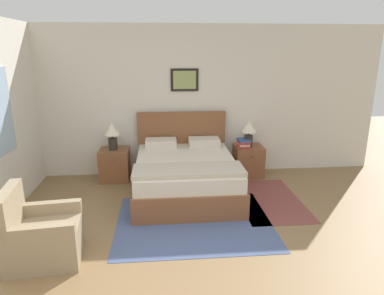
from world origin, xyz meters
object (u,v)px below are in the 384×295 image
(armchair, at_px, (40,236))
(table_lamp_near_window, at_px, (112,133))
(nightstand_by_door, at_px, (248,161))
(bed, at_px, (185,174))
(table_lamp_by_door, at_px, (249,130))
(nightstand_near_window, at_px, (115,165))

(armchair, xyz_separation_m, table_lamp_near_window, (0.48, 2.31, 0.56))
(armchair, height_order, nightstand_by_door, armchair)
(bed, xyz_separation_m, table_lamp_by_door, (1.16, 0.70, 0.52))
(bed, relative_size, nightstand_near_window, 3.50)
(table_lamp_by_door, bearing_deg, armchair, -140.65)
(nightstand_near_window, relative_size, nightstand_by_door, 1.00)
(bed, bearing_deg, armchair, -135.96)
(nightstand_near_window, xyz_separation_m, table_lamp_by_door, (2.33, -0.01, 0.57))
(nightstand_near_window, xyz_separation_m, table_lamp_near_window, (-0.01, -0.01, 0.57))
(armchair, bearing_deg, bed, 127.95)
(bed, bearing_deg, table_lamp_by_door, 31.32)
(nightstand_near_window, distance_m, nightstand_by_door, 2.34)
(nightstand_by_door, height_order, table_lamp_near_window, table_lamp_near_window)
(armchair, relative_size, table_lamp_by_door, 1.79)
(bed, relative_size, nightstand_by_door, 3.50)
(nightstand_near_window, distance_m, table_lamp_near_window, 0.57)
(armchair, xyz_separation_m, nightstand_by_door, (2.83, 2.32, -0.01))
(armchair, height_order, table_lamp_near_window, table_lamp_near_window)
(table_lamp_near_window, relative_size, table_lamp_by_door, 1.00)
(armchair, distance_m, table_lamp_near_window, 2.43)
(table_lamp_near_window, bearing_deg, nightstand_near_window, 40.08)
(bed, height_order, table_lamp_by_door, bed)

